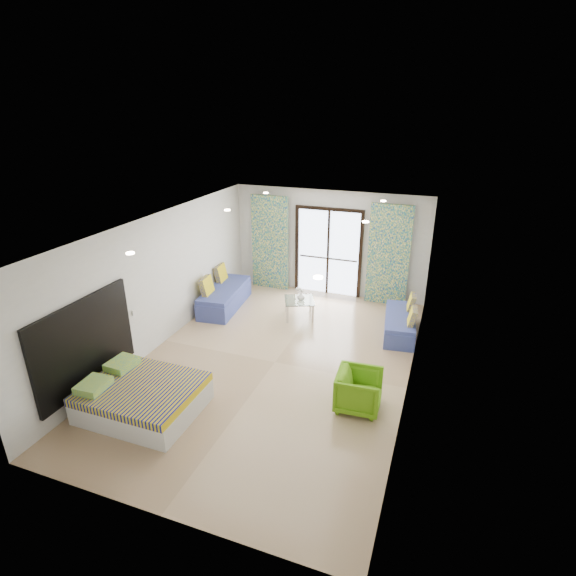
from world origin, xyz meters
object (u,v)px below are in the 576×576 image
(coffee_table, at_px, (299,302))
(bed, at_px, (142,397))
(daybed_right, at_px, (400,323))
(armchair, at_px, (359,389))
(daybed_left, at_px, (224,296))

(coffee_table, bearing_deg, bed, -106.90)
(daybed_right, relative_size, coffee_table, 1.90)
(daybed_right, distance_m, coffee_table, 2.33)
(bed, xyz_separation_m, daybed_right, (3.59, 4.15, -0.01))
(armchair, bearing_deg, daybed_right, -9.64)
(daybed_right, height_order, armchair, daybed_right)
(bed, height_order, coffee_table, coffee_table)
(coffee_table, bearing_deg, daybed_left, -177.00)
(daybed_left, height_order, armchair, daybed_left)
(daybed_left, bearing_deg, daybed_right, -5.21)
(daybed_left, height_order, coffee_table, daybed_left)
(bed, height_order, daybed_left, daybed_left)
(coffee_table, relative_size, armchair, 1.20)
(coffee_table, bearing_deg, armchair, -55.13)
(coffee_table, xyz_separation_m, armchair, (2.01, -2.88, -0.03))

